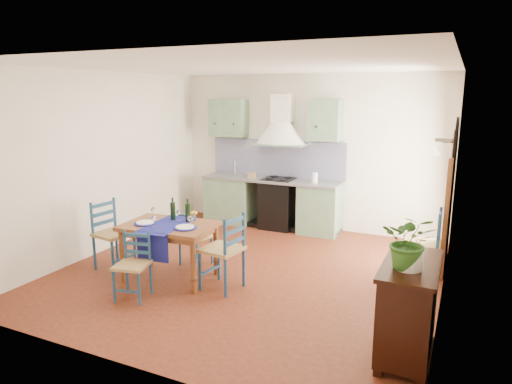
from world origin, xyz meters
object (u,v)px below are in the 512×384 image
Objects in this scene: chair_near at (133,265)px; dining_table at (169,231)px; sideboard at (408,306)px; potted_plant at (410,241)px.

dining_table is at bearing 85.23° from chair_near.
sideboard is (3.19, 0.09, 0.09)m from chair_near.
potted_plant is (3.12, -0.75, 0.52)m from dining_table.
sideboard is (3.13, -0.60, -0.16)m from dining_table.
dining_table is 2.46× the size of potted_plant.
chair_near is 3.27m from potted_plant.
chair_near is 1.59× the size of potted_plant.
potted_plant reaches higher than sideboard.
chair_near is 0.77× the size of sideboard.
chair_near is at bearing -178.44° from sideboard.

